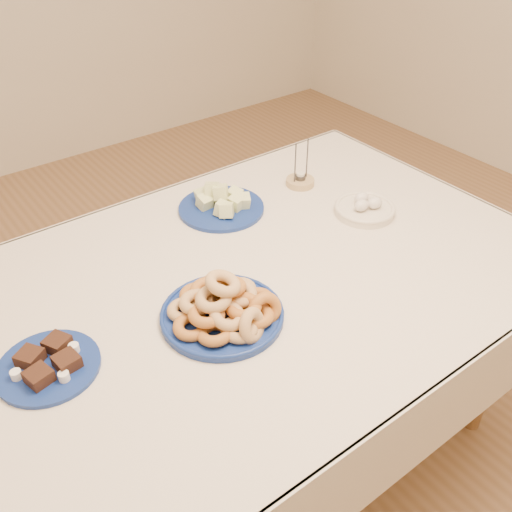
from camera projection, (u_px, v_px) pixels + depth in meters
name	position (u px, v px, depth m)	size (l,w,h in m)	color
ground	(247.00, 448.00, 1.96)	(5.00, 5.00, 0.00)	brown
dining_table	(245.00, 307.00, 1.58)	(1.71, 1.11, 0.75)	brown
donut_platter	(224.00, 308.00, 1.37)	(0.38, 0.38, 0.14)	navy
melon_plate	(221.00, 204.00, 1.78)	(0.33, 0.33, 0.09)	navy
brownie_plate	(49.00, 364.00, 1.25)	(0.27, 0.27, 0.04)	navy
candle_holder	(300.00, 181.00, 1.92)	(0.10, 0.10, 0.16)	tan
egg_bowl	(365.00, 208.00, 1.76)	(0.20, 0.20, 0.06)	beige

